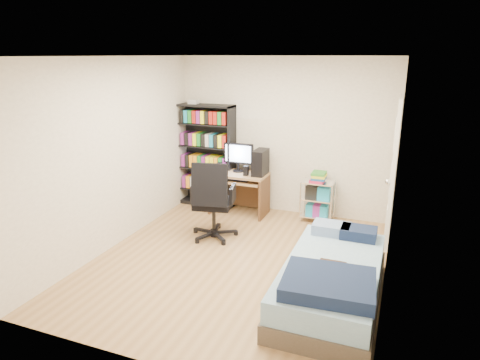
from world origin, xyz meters
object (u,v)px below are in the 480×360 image
at_px(media_shelf, 206,154).
at_px(office_chair, 213,214).
at_px(computer_desk, 245,177).
at_px(bed, 332,280).

bearing_deg(media_shelf, office_chair, -61.26).
xyz_separation_m(computer_desk, office_chair, (-0.07, -1.11, -0.26)).
bearing_deg(office_chair, media_shelf, 106.43).
xyz_separation_m(computer_desk, bed, (1.77, -2.15, -0.37)).
height_order(office_chair, bed, office_chair).
xyz_separation_m(office_chair, bed, (1.84, -1.04, -0.12)).
distance_m(office_chair, bed, 2.12).
bearing_deg(media_shelf, bed, -42.39).
relative_size(computer_desk, office_chair, 1.01).
distance_m(computer_desk, office_chair, 1.14).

